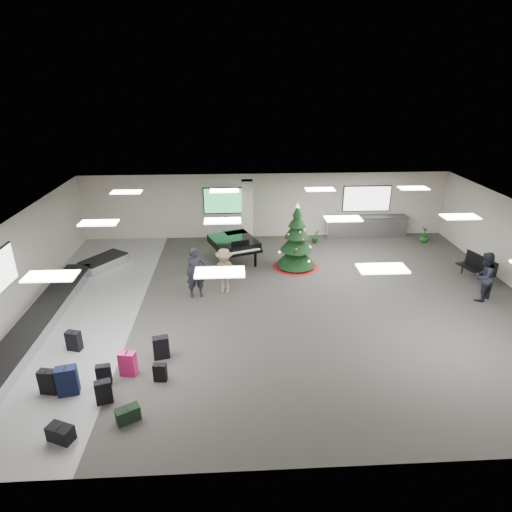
{
  "coord_description": "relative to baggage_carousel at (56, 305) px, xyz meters",
  "views": [
    {
      "loc": [
        -1.64,
        -13.39,
        7.51
      ],
      "look_at": [
        -0.85,
        1.0,
        1.44
      ],
      "focal_mm": 30.0,
      "sensor_mm": 36.0,
      "label": 1
    }
  ],
  "objects": [
    {
      "name": "ground",
      "position": [
        7.84,
        0.08,
        -0.21
      ],
      "size": [
        18.0,
        18.0,
        0.0
      ],
      "primitive_type": "plane",
      "color": "#34322F",
      "rests_on": "ground"
    },
    {
      "name": "room_envelope",
      "position": [
        7.46,
        0.75,
        2.12
      ],
      "size": [
        18.02,
        14.02,
        3.21
      ],
      "color": "#AAA59B",
      "rests_on": "ground"
    },
    {
      "name": "baggage_carousel",
      "position": [
        0.0,
        0.0,
        0.0
      ],
      "size": [
        2.28,
        9.71,
        0.43
      ],
      "color": "silver",
      "rests_on": "ground"
    },
    {
      "name": "service_counter",
      "position": [
        12.84,
        6.73,
        0.33
      ],
      "size": [
        4.05,
        0.65,
        1.08
      ],
      "color": "silver",
      "rests_on": "ground"
    },
    {
      "name": "suitcase_0",
      "position": [
        2.9,
        -4.69,
        0.1
      ],
      "size": [
        0.45,
        0.33,
        0.64
      ],
      "rotation": [
        0.0,
        0.0,
        0.29
      ],
      "color": "black",
      "rests_on": "ground"
    },
    {
      "name": "suitcase_1",
      "position": [
        2.71,
        -3.98,
        0.07
      ],
      "size": [
        0.4,
        0.25,
        0.59
      ],
      "rotation": [
        0.0,
        0.0,
        0.17
      ],
      "color": "black",
      "rests_on": "ground"
    },
    {
      "name": "pink_suitcase",
      "position": [
        3.26,
        -3.63,
        0.13
      ],
      "size": [
        0.48,
        0.32,
        0.71
      ],
      "rotation": [
        0.0,
        0.0,
        -0.17
      ],
      "color": "#CF1B60",
      "rests_on": "ground"
    },
    {
      "name": "suitcase_3",
      "position": [
        4.05,
        -2.91,
        0.13
      ],
      "size": [
        0.5,
        0.35,
        0.7
      ],
      "rotation": [
        0.0,
        0.0,
        0.23
      ],
      "color": "black",
      "rests_on": "ground"
    },
    {
      "name": "navy_suitcase",
      "position": [
        1.91,
        -4.32,
        0.18
      ],
      "size": [
        0.56,
        0.4,
        0.81
      ],
      "rotation": [
        0.0,
        0.0,
        0.21
      ],
      "color": "black",
      "rests_on": "ground"
    },
    {
      "name": "suitcase_5",
      "position": [
        1.4,
        -4.25,
        0.12
      ],
      "size": [
        0.48,
        0.31,
        0.69
      ],
      "rotation": [
        0.0,
        0.0,
        -0.17
      ],
      "color": "black",
      "rests_on": "ground"
    },
    {
      "name": "green_duffel",
      "position": [
        3.62,
        -5.35,
        -0.03
      ],
      "size": [
        0.61,
        0.51,
        0.38
      ],
      "rotation": [
        0.0,
        0.0,
        0.51
      ],
      "color": "black",
      "rests_on": "ground"
    },
    {
      "name": "suitcase_7",
      "position": [
        4.16,
        -3.93,
        0.04
      ],
      "size": [
        0.36,
        0.21,
        0.52
      ],
      "rotation": [
        0.0,
        0.0,
        -0.09
      ],
      "color": "black",
      "rests_on": "ground"
    },
    {
      "name": "suitcase_8",
      "position": [
        1.42,
        -2.39,
        0.1
      ],
      "size": [
        0.47,
        0.35,
        0.64
      ],
      "rotation": [
        0.0,
        0.0,
        -0.29
      ],
      "color": "black",
      "rests_on": "ground"
    },
    {
      "name": "black_duffel",
      "position": [
        2.26,
        -5.86,
        -0.02
      ],
      "size": [
        0.65,
        0.52,
        0.4
      ],
      "rotation": [
        0.0,
        0.0,
        -0.4
      ],
      "color": "black",
      "rests_on": "ground"
    },
    {
      "name": "christmas_tree",
      "position": [
        8.8,
        3.24,
        0.75
      ],
      "size": [
        1.97,
        1.97,
        2.81
      ],
      "color": "maroon",
      "rests_on": "ground"
    },
    {
      "name": "grand_piano",
      "position": [
        6.2,
        3.8,
        0.7
      ],
      "size": [
        2.39,
        2.7,
        1.28
      ],
      "rotation": [
        0.0,
        0.0,
        0.36
      ],
      "color": "black",
      "rests_on": "ground"
    },
    {
      "name": "bench",
      "position": [
        15.83,
        1.6,
        0.34
      ],
      "size": [
        0.92,
        1.63,
        0.98
      ],
      "rotation": [
        0.0,
        0.0,
        0.27
      ],
      "color": "black",
      "rests_on": "ground"
    },
    {
      "name": "traveler_a",
      "position": [
        4.79,
        0.78,
        0.75
      ],
      "size": [
        0.81,
        0.65,
        1.93
      ],
      "primitive_type": "imported",
      "rotation": [
        0.0,
        0.0,
        0.3
      ],
      "color": "black",
      "rests_on": "ground"
    },
    {
      "name": "traveler_b",
      "position": [
        5.82,
        1.08,
        0.66
      ],
      "size": [
        1.25,
        0.9,
        1.74
      ],
      "primitive_type": "imported",
      "rotation": [
        0.0,
        0.0,
        -0.25
      ],
      "color": "#816B50",
      "rests_on": "ground"
    },
    {
      "name": "traveler_bench",
      "position": [
        15.07,
        -0.03,
        0.71
      ],
      "size": [
        1.13,
        1.08,
        1.84
      ],
      "primitive_type": "imported",
      "rotation": [
        0.0,
        0.0,
        3.74
      ],
      "color": "black",
      "rests_on": "ground"
    },
    {
      "name": "potted_plant_left",
      "position": [
        10.17,
        5.96,
        0.15
      ],
      "size": [
        0.5,
        0.47,
        0.72
      ],
      "primitive_type": "imported",
      "rotation": [
        0.0,
        0.0,
        0.48
      ],
      "color": "#123915",
      "rests_on": "ground"
    },
    {
      "name": "potted_plant_right",
      "position": [
        15.49,
        5.81,
        0.17
      ],
      "size": [
        0.53,
        0.53,
        0.76
      ],
      "primitive_type": "imported",
      "rotation": [
        0.0,
        0.0,
        1.88
      ],
      "color": "#123915",
      "rests_on": "ground"
    }
  ]
}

